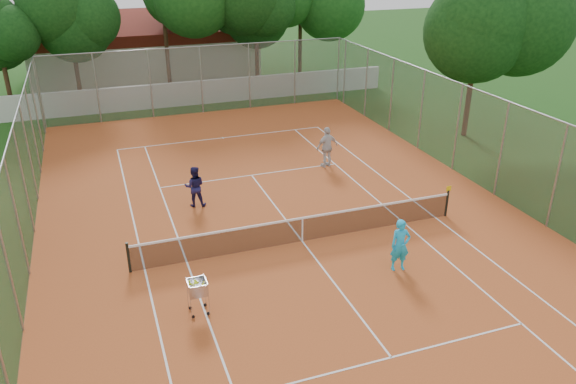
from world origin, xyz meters
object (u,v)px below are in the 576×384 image
object	(u,v)px
clubhouse	(144,45)
player_near	(400,245)
player_far_left	(195,187)
ball_hopper	(198,296)
tennis_net	(302,229)
player_far_right	(327,147)

from	to	relation	value
clubhouse	player_near	world-z (taller)	clubhouse
player_far_left	ball_hopper	distance (m)	7.13
player_near	player_far_left	world-z (taller)	player_near
ball_hopper	player_far_left	bearing A→B (deg)	94.13
player_far_left	ball_hopper	size ratio (longest dim) A/B	1.44
ball_hopper	player_near	bearing A→B (deg)	15.70
tennis_net	clubhouse	distance (m)	29.12
clubhouse	player_far_right	bearing A→B (deg)	-76.06
player_near	ball_hopper	distance (m)	6.58
player_far_left	clubhouse	bearing A→B (deg)	-78.31
player_near	player_far_right	distance (m)	9.11
player_near	ball_hopper	xyz separation A→B (m)	(-6.57, -0.13, -0.30)
tennis_net	player_far_left	bearing A→B (deg)	125.69
tennis_net	player_near	size ratio (longest dim) A/B	6.75
player_near	tennis_net	bearing A→B (deg)	139.73
player_far_right	tennis_net	bearing A→B (deg)	49.19
player_far_left	player_far_right	bearing A→B (deg)	-148.19
player_far_left	player_far_right	xyz separation A→B (m)	(6.62, 2.13, 0.12)
player_near	player_far_left	bearing A→B (deg)	137.16
tennis_net	player_near	distance (m)	3.59
tennis_net	player_far_right	world-z (taller)	player_far_right
player_near	player_far_left	distance (m)	8.67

